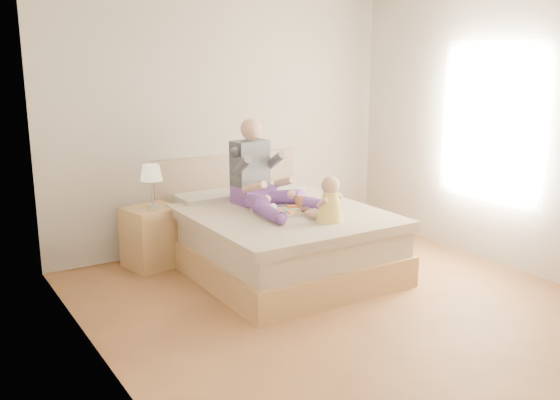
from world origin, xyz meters
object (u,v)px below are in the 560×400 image
bed (274,237)px  nightstand (152,237)px  baby (329,203)px  tray (283,210)px  adult (261,180)px

bed → nightstand: (-1.00, 0.69, -0.02)m
baby → bed: bearing=86.7°
nightstand → tray: bearing=-56.2°
nightstand → tray: tray is taller
adult → tray: adult is taller
tray → adult: bearing=96.6°
bed → tray: bearing=-100.5°
bed → nightstand: 1.21m
adult → tray: (0.01, -0.37, -0.22)m
nightstand → bed: bearing=-47.5°
bed → adult: adult is taller
adult → tray: size_ratio=2.04×
nightstand → baby: size_ratio=1.47×
nightstand → adult: (0.95, -0.53, 0.57)m
bed → baby: (0.17, -0.67, 0.46)m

